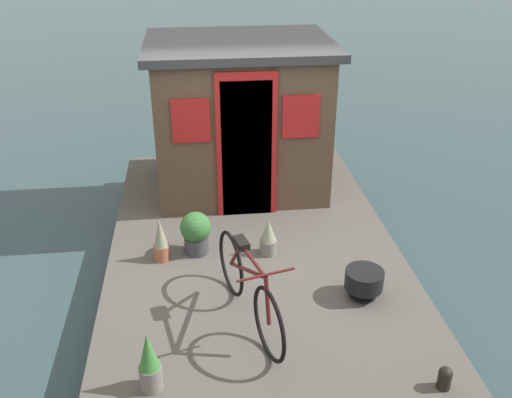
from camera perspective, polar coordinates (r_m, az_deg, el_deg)
name	(u,v)px	position (r m, az deg, el deg)	size (l,w,h in m)	color
ground_plane	(254,275)	(6.62, -0.20, -7.78)	(60.00, 60.00, 0.00)	#2D4247
houseboat_deck	(254,261)	(6.50, -0.20, -6.29)	(5.45, 3.23, 0.41)	#4C4742
houseboat_cabin	(240,116)	(7.42, -1.64, 8.44)	(1.88, 2.33, 1.96)	#4C3828
bicycle	(248,288)	(5.11, -0.77, -9.02)	(1.58, 0.57, 0.79)	black
potted_plant_mint	(268,238)	(6.15, 1.26, -3.93)	(0.19, 0.19, 0.43)	slate
potted_plant_fern	(149,363)	(4.62, -10.78, -16.06)	(0.18, 0.18, 0.55)	slate
potted_plant_basil	(161,241)	(6.12, -9.66, -4.22)	(0.17, 0.17, 0.49)	#935138
potted_plant_ivy	(196,232)	(6.18, -6.14, -3.33)	(0.34, 0.34, 0.49)	#38383D
charcoal_grill	(364,280)	(5.61, 10.93, -8.10)	(0.38, 0.38, 0.29)	black
mooring_bollard	(445,377)	(4.89, 18.65, -16.79)	(0.11, 0.11, 0.20)	black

